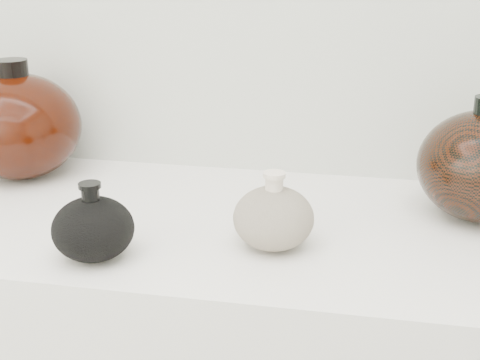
# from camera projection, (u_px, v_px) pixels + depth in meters

# --- Properties ---
(black_gourd_vase) EXTENTS (0.12, 0.12, 0.11)m
(black_gourd_vase) POSITION_uv_depth(u_px,v_px,m) (93.00, 228.00, 0.92)
(black_gourd_vase) COLOR black
(black_gourd_vase) RESTS_ON display_counter
(cream_gourd_vase) EXTENTS (0.14, 0.14, 0.12)m
(cream_gourd_vase) POSITION_uv_depth(u_px,v_px,m) (274.00, 217.00, 0.96)
(cream_gourd_vase) COLOR beige
(cream_gourd_vase) RESTS_ON display_counter
(left_round_pot) EXTENTS (0.23, 0.23, 0.22)m
(left_round_pot) POSITION_uv_depth(u_px,v_px,m) (18.00, 126.00, 1.23)
(left_round_pot) COLOR black
(left_round_pot) RESTS_ON display_counter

